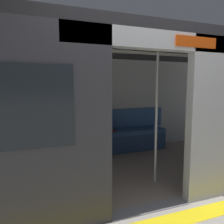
# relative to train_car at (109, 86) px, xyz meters

# --- Properties ---
(ground_plane) EXTENTS (60.00, 60.00, 0.00)m
(ground_plane) POSITION_rel_train_car_xyz_m (-0.07, 1.20, -1.45)
(ground_plane) COLOR gray
(platform_edge_strip) EXTENTS (8.00, 0.24, 0.01)m
(platform_edge_strip) POSITION_rel_train_car_xyz_m (-0.07, 1.50, -1.44)
(platform_edge_strip) COLOR yellow
(platform_edge_strip) RESTS_ON ground_plane
(train_car) EXTENTS (6.40, 2.73, 2.17)m
(train_car) POSITION_rel_train_car_xyz_m (0.00, 0.00, 0.00)
(train_car) COLOR #ADAFB5
(train_car) RESTS_ON ground_plane
(bench_seat) EXTENTS (3.25, 0.44, 0.47)m
(bench_seat) POSITION_rel_train_car_xyz_m (-0.07, -1.01, -1.09)
(bench_seat) COLOR #38609E
(bench_seat) RESTS_ON ground_plane
(person_seated) EXTENTS (0.55, 0.68, 1.20)m
(person_seated) POSITION_rel_train_car_xyz_m (-0.05, -0.96, -0.76)
(person_seated) COLOR silver
(person_seated) RESTS_ON ground_plane
(handbag) EXTENTS (0.26, 0.15, 0.17)m
(handbag) POSITION_rel_train_car_xyz_m (0.39, -1.09, -0.89)
(handbag) COLOR black
(handbag) RESTS_ON bench_seat
(book) EXTENTS (0.21, 0.25, 0.03)m
(book) POSITION_rel_train_car_xyz_m (-0.41, -1.08, -0.96)
(book) COLOR #B22D2D
(book) RESTS_ON bench_seat
(grab_pole_door) EXTENTS (0.04, 0.04, 2.03)m
(grab_pole_door) POSITION_rel_train_car_xyz_m (0.38, 0.71, -0.43)
(grab_pole_door) COLOR silver
(grab_pole_door) RESTS_ON ground_plane
(grab_pole_far) EXTENTS (0.04, 0.04, 2.03)m
(grab_pole_far) POSITION_rel_train_car_xyz_m (-0.52, 0.60, -0.43)
(grab_pole_far) COLOR silver
(grab_pole_far) RESTS_ON ground_plane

